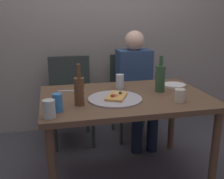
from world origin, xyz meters
TOP-DOWN VIEW (x-y plane):
  - ground_plane at (0.00, 0.00)m, footprint 8.00×8.00m
  - back_wall at (0.00, 1.18)m, footprint 6.00×0.10m
  - dining_table at (0.00, 0.00)m, footprint 1.31×0.86m
  - pizza_tray at (-0.10, -0.08)m, footprint 0.41×0.41m
  - pizza_slice_last at (-0.09, -0.07)m, footprint 0.22×0.26m
  - wine_bottle at (0.31, 0.04)m, footprint 0.08×0.08m
  - beer_bottle at (-0.37, -0.14)m, footprint 0.07×0.07m
  - tumbler_near at (0.35, -0.23)m, footprint 0.08×0.08m
  - tumbler_far at (0.01, 0.22)m, footprint 0.07×0.07m
  - wine_glass at (-0.59, -0.34)m, footprint 0.08×0.08m
  - soda_can at (-0.53, -0.24)m, footprint 0.07×0.07m
  - plate_stack at (0.50, 0.17)m, footprint 0.20×0.20m
  - table_knife at (-0.40, 0.22)m, footprint 0.22×0.04m
  - chair_left at (-0.37, 0.83)m, footprint 0.44×0.44m
  - chair_right at (0.31, 0.83)m, footprint 0.44×0.44m
  - guest_in_sweater at (0.31, 0.68)m, footprint 0.36×0.56m

SIDE VIEW (x-z plane):
  - ground_plane at x=0.00m, z-range 0.00..0.00m
  - chair_left at x=-0.37m, z-range 0.06..0.96m
  - chair_right at x=0.31m, z-range 0.06..0.96m
  - dining_table at x=0.00m, z-range 0.28..1.00m
  - guest_in_sweater at x=0.31m, z-range 0.06..1.23m
  - table_knife at x=-0.40m, z-range 0.72..0.73m
  - pizza_tray at x=-0.10m, z-range 0.72..0.74m
  - plate_stack at x=0.50m, z-range 0.72..0.74m
  - pizza_slice_last at x=-0.09m, z-range 0.72..0.77m
  - tumbler_near at x=0.35m, z-range 0.72..0.82m
  - wine_glass at x=-0.59m, z-range 0.72..0.84m
  - tumbler_far at x=0.01m, z-range 0.72..0.84m
  - soda_can at x=-0.53m, z-range 0.72..0.85m
  - beer_bottle at x=-0.37m, z-range 0.68..0.98m
  - wine_bottle at x=0.31m, z-range 0.69..0.99m
  - back_wall at x=0.00m, z-range 0.00..2.60m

